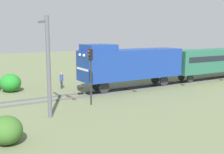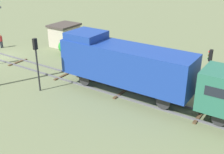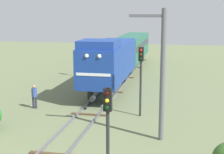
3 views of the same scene
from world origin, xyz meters
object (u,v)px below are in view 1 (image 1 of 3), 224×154
at_px(passenger_car_leading, 217,59).
at_px(traffic_signal_far, 152,58).
at_px(locomotive, 130,63).
at_px(traffic_signal_mid, 91,67).
at_px(worker_by_signal, 61,79).
at_px(catenary_mast, 48,64).

xyz_separation_m(passenger_car_leading, traffic_signal_far, (-3.60, -7.56, 0.20)).
relative_size(locomotive, traffic_signal_mid, 2.53).
bearing_deg(locomotive, traffic_signal_far, 121.93).
xyz_separation_m(locomotive, traffic_signal_mid, (3.40, -6.19, 0.39)).
bearing_deg(worker_by_signal, traffic_signal_mid, 24.48).
bearing_deg(worker_by_signal, passenger_car_leading, 104.59).
relative_size(traffic_signal_mid, traffic_signal_far, 1.17).
bearing_deg(locomotive, worker_by_signal, -125.59).
height_order(passenger_car_leading, worker_by_signal, passenger_car_leading).
bearing_deg(passenger_car_leading, traffic_signal_mid, -80.12).
bearing_deg(catenary_mast, traffic_signal_far, 118.12).
distance_m(passenger_car_leading, catenary_mast, 24.06).
xyz_separation_m(traffic_signal_far, catenary_mast, (8.53, -15.96, 1.02)).
bearing_deg(traffic_signal_mid, traffic_signal_far, 120.32).
height_order(passenger_car_leading, catenary_mast, catenary_mast).
xyz_separation_m(traffic_signal_mid, traffic_signal_far, (-7.00, 11.97, -0.44)).
height_order(traffic_signal_mid, worker_by_signal, traffic_signal_mid).
relative_size(traffic_signal_mid, worker_by_signal, 2.69).
relative_size(traffic_signal_mid, catenary_mast, 0.65).
bearing_deg(passenger_car_leading, worker_by_signal, -102.34).
relative_size(locomotive, worker_by_signal, 6.82).
bearing_deg(catenary_mast, traffic_signal_mid, 110.98).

